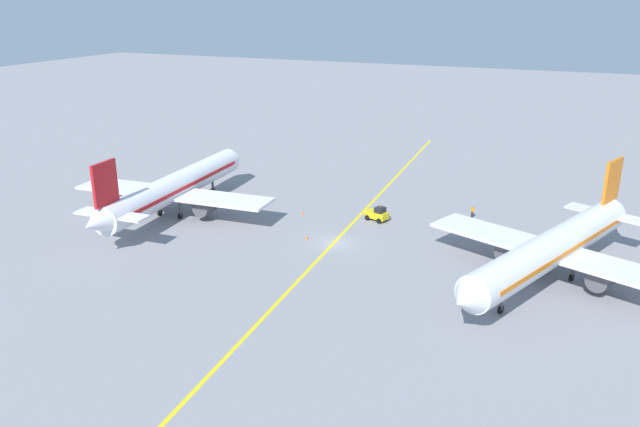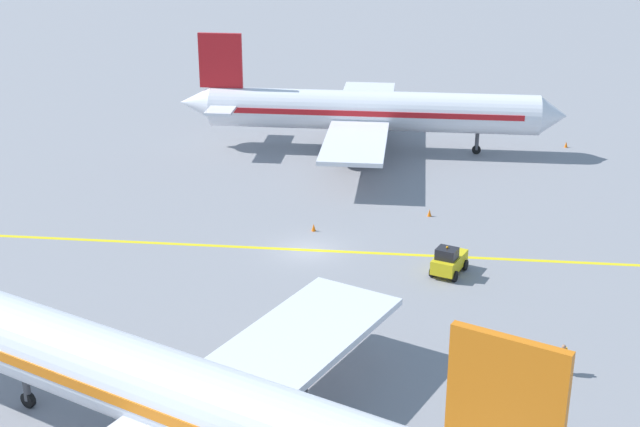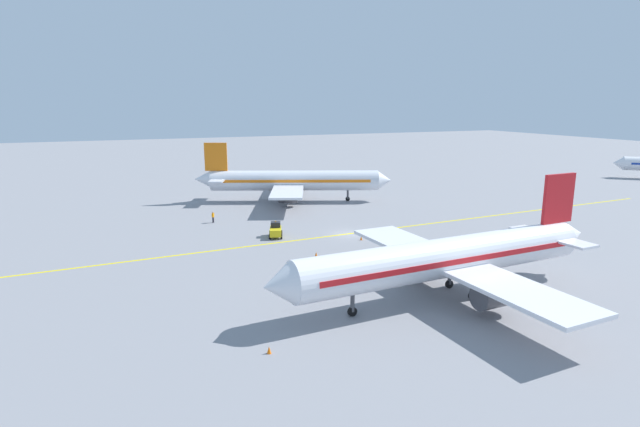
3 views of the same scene
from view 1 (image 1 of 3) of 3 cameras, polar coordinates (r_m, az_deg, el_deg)
ground_plane at (r=75.24m, az=1.26°, el=-2.71°), size 400.00×400.00×0.00m
apron_yellow_centreline at (r=75.24m, az=1.26°, el=-2.71°), size 5.67×119.90×0.01m
airplane_at_gate at (r=68.51m, az=20.60°, el=-2.96°), size 27.91×34.04×10.60m
airplane_adjacent_stand at (r=86.33m, az=-13.17°, el=2.32°), size 28.22×35.51×10.60m
baggage_tug_white at (r=82.68m, az=5.26°, el=-0.05°), size 3.32×2.51×2.11m
ground_crew_worker at (r=85.88m, az=13.76°, el=0.21°), size 0.46×0.42×1.68m
traffic_cone_near_nose at (r=103.97m, az=-8.89°, el=3.51°), size 0.32×0.32×0.55m
traffic_cone_mid_apron at (r=76.26m, az=-1.22°, el=-2.18°), size 0.32×0.32×0.55m
traffic_cone_by_wingtip at (r=84.87m, az=-1.59°, el=0.10°), size 0.32×0.32×0.55m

